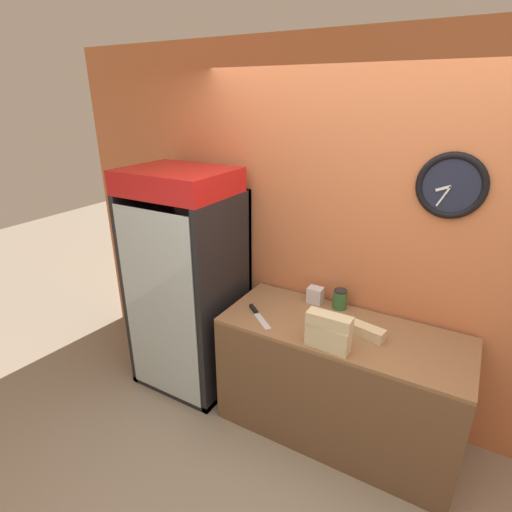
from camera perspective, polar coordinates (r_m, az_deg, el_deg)
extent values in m
cube|color=#D17547|center=(2.89, 15.45, 1.68)|extent=(5.20, 0.06, 2.70)
torus|color=black|center=(2.66, 26.10, 8.97)|extent=(0.40, 0.04, 0.40)
cylinder|color=#1E2338|center=(2.66, 26.10, 8.97)|extent=(0.33, 0.01, 0.33)
cube|color=white|center=(2.66, 25.17, 8.74)|extent=(0.09, 0.01, 0.05)
cube|color=white|center=(2.66, 25.21, 7.74)|extent=(0.07, 0.01, 0.13)
cube|color=brown|center=(3.02, 11.58, -17.30)|extent=(1.63, 0.66, 0.84)
cube|color=#8E6642|center=(2.77, 12.27, -10.31)|extent=(1.63, 0.66, 0.02)
cube|color=black|center=(3.56, -6.29, -2.96)|extent=(0.79, 0.04, 1.65)
cube|color=black|center=(3.55, -14.26, -3.56)|extent=(0.05, 0.70, 1.65)
cube|color=black|center=(3.13, -4.28, -6.60)|extent=(0.05, 0.70, 1.65)
cube|color=black|center=(3.75, -8.81, -15.93)|extent=(0.79, 0.70, 0.05)
cube|color=white|center=(3.54, -6.56, -3.12)|extent=(0.69, 0.02, 1.55)
cube|color=silver|center=(3.10, -13.74, -7.51)|extent=(0.69, 0.01, 1.55)
cube|color=red|center=(3.00, -11.13, 10.46)|extent=(0.79, 0.63, 0.18)
cube|color=silver|center=(3.53, -9.36, -11.36)|extent=(0.67, 0.58, 0.01)
cube|color=silver|center=(3.38, -9.67, -7.20)|extent=(0.67, 0.58, 0.01)
cube|color=silver|center=(3.25, -10.00, -2.67)|extent=(0.67, 0.58, 0.01)
cube|color=silver|center=(3.14, -10.35, 2.20)|extent=(0.67, 0.58, 0.01)
cylinder|color=gold|center=(2.87, -11.67, 2.03)|extent=(0.08, 0.08, 0.16)
cylinder|color=gold|center=(2.83, -11.85, 4.24)|extent=(0.03, 0.03, 0.07)
cylinder|color=#72337F|center=(3.34, -15.86, -6.33)|extent=(0.07, 0.07, 0.17)
cylinder|color=#72337F|center=(3.29, -16.07, -4.45)|extent=(0.03, 0.03, 0.07)
cylinder|color=orange|center=(3.35, -12.21, -12.22)|extent=(0.07, 0.07, 0.13)
cylinder|color=orange|center=(3.30, -12.34, -10.93)|extent=(0.03, 0.03, 0.05)
cylinder|color=orange|center=(3.10, -14.32, -2.43)|extent=(0.06, 0.06, 0.17)
cylinder|color=orange|center=(3.06, -14.52, -0.42)|extent=(0.03, 0.03, 0.07)
cylinder|color=#B2BCCC|center=(3.27, -14.60, -6.87)|extent=(0.06, 0.06, 0.17)
cylinder|color=#B2BCCC|center=(3.22, -14.80, -5.01)|extent=(0.03, 0.03, 0.07)
cylinder|color=#B2231E|center=(3.01, -8.53, -9.10)|extent=(0.06, 0.06, 0.16)
cylinder|color=#B2231E|center=(2.96, -8.65, -7.22)|extent=(0.03, 0.03, 0.07)
cylinder|color=navy|center=(3.14, -11.91, -7.84)|extent=(0.06, 0.06, 0.17)
cylinder|color=navy|center=(3.09, -12.09, -5.91)|extent=(0.02, 0.02, 0.07)
cylinder|color=navy|center=(3.25, -9.83, -13.23)|extent=(0.07, 0.07, 0.12)
cylinder|color=navy|center=(3.20, -9.93, -11.99)|extent=(0.03, 0.03, 0.05)
cylinder|color=#5B2D19|center=(3.01, -14.98, 2.29)|extent=(0.06, 0.06, 0.12)
cylinder|color=#5B2D19|center=(2.98, -15.14, 3.83)|extent=(0.02, 0.02, 0.05)
cube|color=beige|center=(2.54, 10.19, -12.07)|extent=(0.28, 0.11, 0.08)
cube|color=beige|center=(2.50, 10.31, -10.58)|extent=(0.28, 0.11, 0.08)
cube|color=beige|center=(2.46, 10.44, -9.04)|extent=(0.27, 0.09, 0.08)
cube|color=beige|center=(2.71, 15.03, -10.17)|extent=(0.30, 0.14, 0.07)
cube|color=silver|center=(2.78, 0.89, -9.29)|extent=(0.20, 0.17, 0.00)
cube|color=black|center=(2.91, -0.35, -7.55)|extent=(0.11, 0.09, 0.02)
cylinder|color=#336B38|center=(2.98, 11.88, -6.16)|extent=(0.10, 0.10, 0.13)
cylinder|color=#262628|center=(2.94, 11.99, -4.90)|extent=(0.09, 0.09, 0.01)
cube|color=silver|center=(3.02, 8.46, -5.54)|extent=(0.11, 0.09, 0.12)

